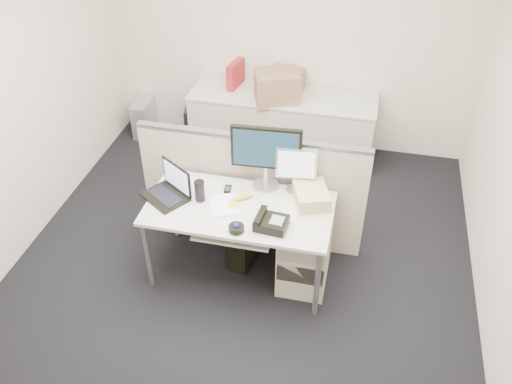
% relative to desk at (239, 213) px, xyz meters
% --- Properties ---
extents(floor, '(4.00, 4.50, 0.01)m').
position_rel_desk_xyz_m(floor, '(0.00, 0.00, -0.67)').
color(floor, black).
rests_on(floor, ground).
extents(wall_back, '(4.00, 0.02, 2.70)m').
position_rel_desk_xyz_m(wall_back, '(0.00, 2.25, 0.69)').
color(wall_back, beige).
rests_on(wall_back, ground).
extents(desk, '(1.50, 0.75, 0.73)m').
position_rel_desk_xyz_m(desk, '(0.00, 0.00, 0.00)').
color(desk, silver).
rests_on(desk, floor).
extents(keyboard_tray, '(0.62, 0.32, 0.02)m').
position_rel_desk_xyz_m(keyboard_tray, '(0.00, -0.18, -0.04)').
color(keyboard_tray, silver).
rests_on(keyboard_tray, desk).
extents(drawer_pedestal, '(0.40, 0.55, 0.65)m').
position_rel_desk_xyz_m(drawer_pedestal, '(0.55, 0.05, -0.34)').
color(drawer_pedestal, beige).
rests_on(drawer_pedestal, floor).
extents(cubicle_partition, '(2.00, 0.06, 1.10)m').
position_rel_desk_xyz_m(cubicle_partition, '(0.00, 0.45, -0.11)').
color(cubicle_partition, '#ABA28F').
rests_on(cubicle_partition, floor).
extents(back_counter, '(2.00, 0.60, 0.72)m').
position_rel_desk_xyz_m(back_counter, '(0.00, 1.93, -0.30)').
color(back_counter, beige).
rests_on(back_counter, floor).
extents(monitor_main, '(0.58, 0.26, 0.57)m').
position_rel_desk_xyz_m(monitor_main, '(0.15, 0.32, 0.35)').
color(monitor_main, black).
rests_on(monitor_main, desk).
extents(monitor_small, '(0.35, 0.20, 0.40)m').
position_rel_desk_xyz_m(monitor_small, '(0.40, 0.32, 0.27)').
color(monitor_small, '#B7B7BC').
rests_on(monitor_small, desk).
extents(laptop, '(0.45, 0.42, 0.27)m').
position_rel_desk_xyz_m(laptop, '(-0.62, -0.02, 0.20)').
color(laptop, black).
rests_on(laptop, desk).
extents(trackball, '(0.13, 0.13, 0.05)m').
position_rel_desk_xyz_m(trackball, '(0.05, -0.28, 0.09)').
color(trackball, black).
rests_on(trackball, desk).
extents(desk_phone, '(0.26, 0.22, 0.08)m').
position_rel_desk_xyz_m(desk_phone, '(0.30, -0.18, 0.10)').
color(desk_phone, black).
rests_on(desk_phone, desk).
extents(paper_stack, '(0.31, 0.34, 0.01)m').
position_rel_desk_xyz_m(paper_stack, '(-0.12, -0.01, 0.07)').
color(paper_stack, white).
rests_on(paper_stack, desk).
extents(sticky_pad, '(0.11, 0.11, 0.01)m').
position_rel_desk_xyz_m(sticky_pad, '(-0.05, 0.00, 0.07)').
color(sticky_pad, yellow).
rests_on(sticky_pad, desk).
extents(travel_mug, '(0.08, 0.08, 0.17)m').
position_rel_desk_xyz_m(travel_mug, '(-0.33, 0.02, 0.15)').
color(travel_mug, black).
rests_on(travel_mug, desk).
extents(banana, '(0.18, 0.14, 0.04)m').
position_rel_desk_xyz_m(banana, '(0.00, 0.10, 0.09)').
color(banana, yellow).
rests_on(banana, desk).
extents(cellphone, '(0.07, 0.11, 0.01)m').
position_rel_desk_xyz_m(cellphone, '(-0.15, 0.20, 0.07)').
color(cellphone, black).
rests_on(cellphone, desk).
extents(manila_folders, '(0.35, 0.40, 0.12)m').
position_rel_desk_xyz_m(manila_folders, '(0.55, 0.20, 0.13)').
color(manila_folders, tan).
rests_on(manila_folders, desk).
extents(keyboard, '(0.42, 0.20, 0.02)m').
position_rel_desk_xyz_m(keyboard, '(-0.05, -0.14, -0.02)').
color(keyboard, black).
rests_on(keyboard, keyboard_tray).
extents(pc_tower_desk, '(0.29, 0.50, 0.44)m').
position_rel_desk_xyz_m(pc_tower_desk, '(0.02, 0.20, -0.45)').
color(pc_tower_desk, black).
rests_on(pc_tower_desk, floor).
extents(pc_tower_spare_dark, '(0.29, 0.52, 0.46)m').
position_rel_desk_xyz_m(pc_tower_spare_dark, '(-1.05, 2.03, -0.43)').
color(pc_tower_spare_dark, black).
rests_on(pc_tower_spare_dark, floor).
extents(pc_tower_spare_silver, '(0.21, 0.46, 0.42)m').
position_rel_desk_xyz_m(pc_tower_spare_silver, '(-1.70, 2.03, -0.45)').
color(pc_tower_spare_silver, '#B7B7BC').
rests_on(pc_tower_spare_silver, floor).
extents(cardboard_box_left, '(0.53, 0.47, 0.34)m').
position_rel_desk_xyz_m(cardboard_box_left, '(-0.05, 1.81, 0.22)').
color(cardboard_box_left, '#A0714E').
rests_on(cardboard_box_left, back_counter).
extents(cardboard_box_right, '(0.41, 0.36, 0.26)m').
position_rel_desk_xyz_m(cardboard_box_right, '(0.00, 2.05, 0.18)').
color(cardboard_box_right, '#A0714E').
rests_on(cardboard_box_right, back_counter).
extents(red_binder, '(0.13, 0.33, 0.30)m').
position_rel_desk_xyz_m(red_binder, '(-0.55, 2.03, 0.21)').
color(red_binder, maroon).
rests_on(red_binder, back_counter).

